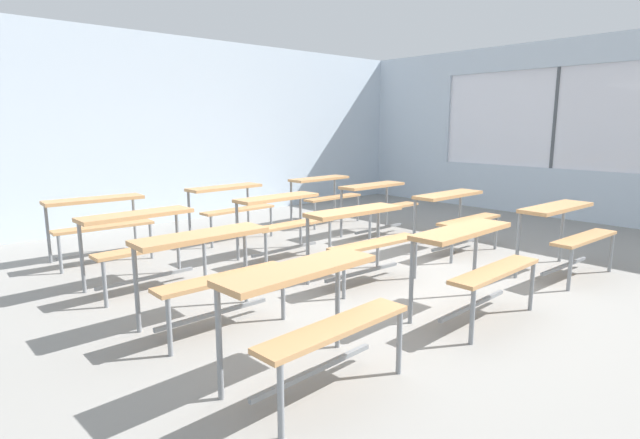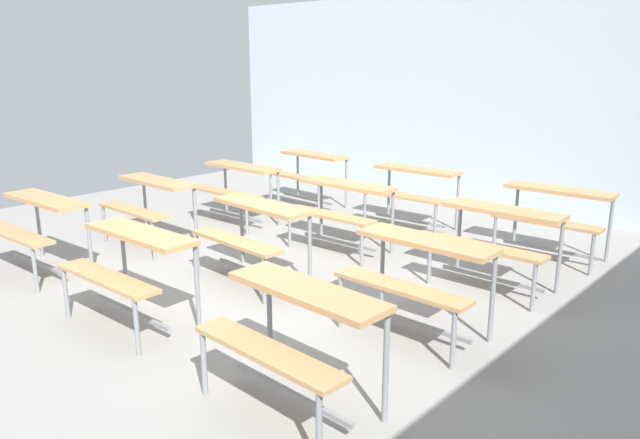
% 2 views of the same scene
% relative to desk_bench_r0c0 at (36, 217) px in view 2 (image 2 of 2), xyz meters
% --- Properties ---
extents(ground, '(10.00, 9.00, 0.05)m').
position_rel_desk_bench_r0c0_xyz_m(ground, '(1.92, 1.12, -0.59)').
color(ground, gray).
extents(wall_back, '(10.00, 0.12, 3.00)m').
position_rel_desk_bench_r0c0_xyz_m(wall_back, '(1.92, 5.62, 0.94)').
color(wall_back, silver).
rests_on(wall_back, ground).
extents(desk_bench_r0c0, '(1.13, 0.64, 0.74)m').
position_rel_desk_bench_r0c0_xyz_m(desk_bench_r0c0, '(0.00, 0.00, 0.00)').
color(desk_bench_r0c0, tan).
rests_on(desk_bench_r0c0, ground).
extents(desk_bench_r0c1, '(1.12, 0.62, 0.74)m').
position_rel_desk_bench_r0c0_xyz_m(desk_bench_r0c1, '(1.75, -0.03, 0.00)').
color(desk_bench_r0c1, tan).
rests_on(desk_bench_r0c1, ground).
extents(desk_bench_r0c2, '(1.12, 0.63, 0.74)m').
position_rel_desk_bench_r0c0_xyz_m(desk_bench_r0c2, '(3.55, -0.04, 0.00)').
color(desk_bench_r0c2, tan).
rests_on(desk_bench_r0c2, ground).
extents(desk_bench_r1c0, '(1.10, 0.59, 0.74)m').
position_rel_desk_bench_r0c0_xyz_m(desk_bench_r1c0, '(0.02, 1.25, 0.00)').
color(desk_bench_r1c0, tan).
rests_on(desk_bench_r1c0, ground).
extents(desk_bench_r1c1, '(1.13, 0.64, 0.74)m').
position_rel_desk_bench_r0c0_xyz_m(desk_bench_r1c1, '(1.76, 1.25, 0.00)').
color(desk_bench_r1c1, tan).
rests_on(desk_bench_r1c1, ground).
extents(desk_bench_r1c2, '(1.10, 0.59, 0.74)m').
position_rel_desk_bench_r0c0_xyz_m(desk_bench_r1c2, '(3.53, 1.30, 0.00)').
color(desk_bench_r1c2, tan).
rests_on(desk_bench_r1c2, ground).
extents(desk_bench_r2c0, '(1.12, 0.62, 0.74)m').
position_rel_desk_bench_r0c0_xyz_m(desk_bench_r2c0, '(0.00, 2.54, 0.00)').
color(desk_bench_r2c0, tan).
rests_on(desk_bench_r2c0, ground).
extents(desk_bench_r2c1, '(1.12, 0.62, 0.74)m').
position_rel_desk_bench_r0c0_xyz_m(desk_bench_r2c1, '(1.75, 2.55, 0.00)').
color(desk_bench_r2c1, tan).
rests_on(desk_bench_r2c1, ground).
extents(desk_bench_r2c2, '(1.11, 0.61, 0.74)m').
position_rel_desk_bench_r0c0_xyz_m(desk_bench_r2c2, '(3.53, 2.60, 0.00)').
color(desk_bench_r2c2, tan).
rests_on(desk_bench_r2c2, ground).
extents(desk_bench_r3c0, '(1.13, 0.64, 0.74)m').
position_rel_desk_bench_r0c0_xyz_m(desk_bench_r3c0, '(0.02, 3.87, 0.00)').
color(desk_bench_r3c0, tan).
rests_on(desk_bench_r3c0, ground).
extents(desk_bench_r3c1, '(1.13, 0.64, 0.74)m').
position_rel_desk_bench_r0c0_xyz_m(desk_bench_r3c1, '(1.80, 3.85, 0.00)').
color(desk_bench_r3c1, tan).
rests_on(desk_bench_r3c1, ground).
extents(desk_bench_r3c2, '(1.12, 0.63, 0.74)m').
position_rel_desk_bench_r0c0_xyz_m(desk_bench_r3c2, '(3.58, 3.82, 0.00)').
color(desk_bench_r3c2, tan).
rests_on(desk_bench_r3c2, ground).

